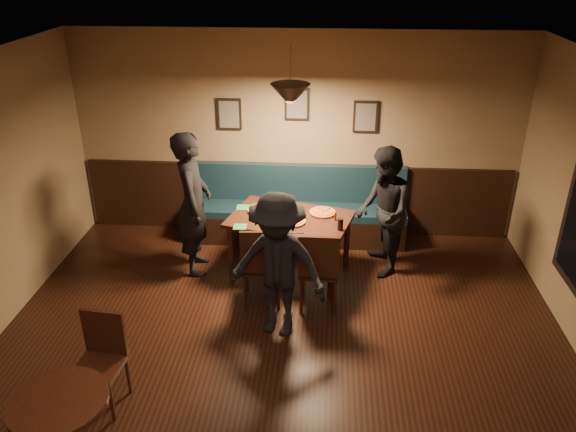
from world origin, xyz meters
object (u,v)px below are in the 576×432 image
object	(u,v)px
chair_near_right	(319,267)
diner_front	(277,266)
dining_table	(290,245)
diner_left	(193,204)
chair_near_left	(262,263)
tabasco_bottle	(335,215)
booth_bench	(295,206)
diner_right	(383,212)
cafe_chair_far	(98,365)
soda_glass	(340,224)

from	to	relation	value
chair_near_right	diner_front	size ratio (longest dim) A/B	0.61
dining_table	diner_left	world-z (taller)	diner_left
chair_near_left	chair_near_right	bearing A→B (deg)	-7.86
diner_left	diner_front	distance (m)	1.65
diner_left	tabasco_bottle	world-z (taller)	diner_left
chair_near_left	diner_front	size ratio (longest dim) A/B	0.63
booth_bench	diner_front	distance (m)	2.11
booth_bench	diner_right	xyz separation A→B (m)	(1.11, -0.75, 0.31)
diner_front	dining_table	bearing A→B (deg)	103.07
chair_near_left	diner_right	size ratio (longest dim) A/B	0.62
diner_left	cafe_chair_far	bearing A→B (deg)	163.96
chair_near_left	chair_near_right	world-z (taller)	chair_near_left
cafe_chair_far	dining_table	bearing A→B (deg)	-116.35
soda_glass	diner_left	bearing A→B (deg)	171.11
dining_table	cafe_chair_far	size ratio (longest dim) A/B	1.60
dining_table	diner_front	world-z (taller)	diner_front
dining_table	diner_left	distance (m)	1.29
diner_left	cafe_chair_far	distance (m)	2.46
tabasco_bottle	chair_near_right	bearing A→B (deg)	-104.60
dining_table	cafe_chair_far	world-z (taller)	cafe_chair_far
chair_near_left	cafe_chair_far	size ratio (longest dim) A/B	1.13
booth_bench	diner_right	size ratio (longest dim) A/B	1.85
dining_table	soda_glass	distance (m)	0.80
chair_near_right	soda_glass	xyz separation A→B (m)	(0.23, 0.41, 0.34)
diner_left	diner_right	size ratio (longest dim) A/B	1.12
chair_near_right	diner_left	distance (m)	1.75
diner_right	soda_glass	bearing A→B (deg)	-57.88
diner_left	diner_front	size ratio (longest dim) A/B	1.13
soda_glass	cafe_chair_far	world-z (taller)	soda_glass
chair_near_left	soda_glass	size ratio (longest dim) A/B	6.93
diner_front	cafe_chair_far	world-z (taller)	diner_front
tabasco_bottle	chair_near_left	bearing A→B (deg)	-142.99
dining_table	cafe_chair_far	bearing A→B (deg)	-107.25
dining_table	diner_left	xyz separation A→B (m)	(-1.18, -0.00, 0.52)
diner_left	chair_near_right	bearing A→B (deg)	-122.08
booth_bench	dining_table	xyz separation A→B (m)	(-0.01, -0.88, -0.12)
chair_near_left	tabasco_bottle	size ratio (longest dim) A/B	8.02
cafe_chair_far	tabasco_bottle	bearing A→B (deg)	-125.17
diner_left	diner_front	xyz separation A→B (m)	(1.13, -1.20, -0.11)
booth_bench	chair_near_right	xyz separation A→B (m)	(0.36, -1.57, -0.01)
diner_left	tabasco_bottle	distance (m)	1.72
diner_right	tabasco_bottle	world-z (taller)	diner_right
chair_near_right	diner_front	bearing A→B (deg)	-128.73
chair_near_right	diner_right	world-z (taller)	diner_right
diner_left	booth_bench	bearing A→B (deg)	-61.46
soda_glass	tabasco_bottle	bearing A→B (deg)	102.85
dining_table	diner_right	world-z (taller)	diner_right
booth_bench	diner_front	world-z (taller)	diner_front
diner_left	cafe_chair_far	xyz separation A→B (m)	(-0.33, -2.39, -0.46)
diner_left	cafe_chair_far	world-z (taller)	diner_left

